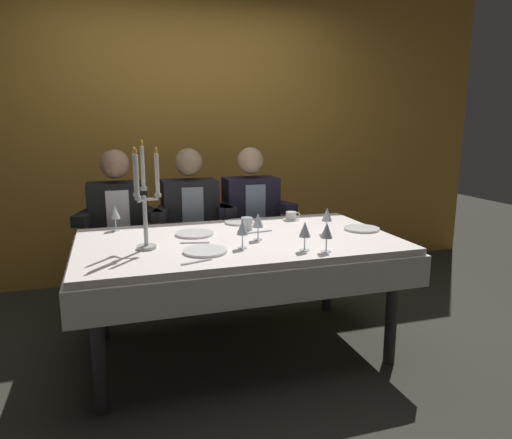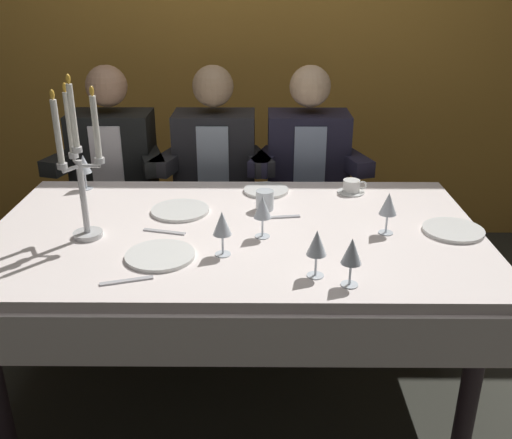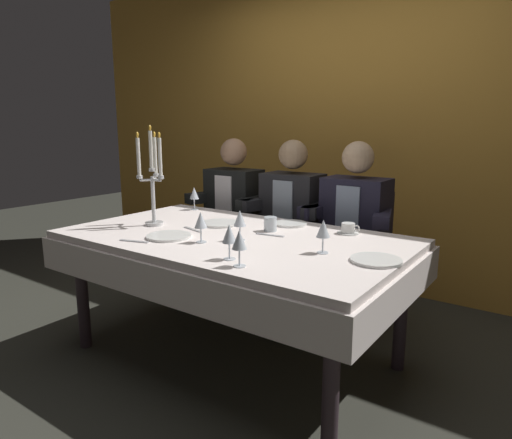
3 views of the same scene
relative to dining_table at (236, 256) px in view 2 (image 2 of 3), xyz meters
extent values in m
plane|color=#313129|center=(0.00, 0.00, -0.62)|extent=(12.00, 12.00, 0.00)
cube|color=gold|center=(0.00, 1.66, 0.73)|extent=(6.00, 0.12, 2.70)
cube|color=white|center=(0.00, 0.00, 0.10)|extent=(1.90, 1.10, 0.04)
cube|color=white|center=(0.00, 0.00, -0.01)|extent=(1.94, 1.14, 0.18)
cylinder|color=#33262D|center=(0.83, -0.43, -0.27)|extent=(0.07, 0.07, 0.70)
cylinder|color=#33262D|center=(-0.83, 0.43, -0.27)|extent=(0.07, 0.07, 0.70)
cylinder|color=#33262D|center=(0.83, 0.43, -0.27)|extent=(0.07, 0.07, 0.70)
cylinder|color=silver|center=(-0.55, -0.08, 0.13)|extent=(0.11, 0.11, 0.02)
cylinder|color=silver|center=(-0.55, -0.08, 0.28)|extent=(0.02, 0.02, 0.28)
cylinder|color=silver|center=(-0.55, -0.08, 0.46)|extent=(0.04, 0.04, 0.02)
cylinder|color=white|center=(-0.55, -0.08, 0.58)|extent=(0.02, 0.02, 0.22)
ellipsoid|color=yellow|center=(-0.55, -0.08, 0.70)|extent=(0.02, 0.02, 0.03)
cylinder|color=silver|center=(-0.51, -0.08, 0.40)|extent=(0.07, 0.01, 0.01)
cylinder|color=silver|center=(-0.48, -0.08, 0.42)|extent=(0.04, 0.04, 0.02)
cylinder|color=white|center=(-0.48, -0.08, 0.54)|extent=(0.02, 0.02, 0.22)
ellipsoid|color=yellow|center=(-0.48, -0.08, 0.66)|extent=(0.02, 0.02, 0.03)
cylinder|color=silver|center=(-0.57, -0.05, 0.40)|extent=(0.05, 0.07, 0.01)
cylinder|color=silver|center=(-0.59, -0.02, 0.42)|extent=(0.04, 0.04, 0.02)
cylinder|color=white|center=(-0.59, -0.02, 0.54)|extent=(0.02, 0.02, 0.22)
ellipsoid|color=yellow|center=(-0.59, -0.02, 0.66)|extent=(0.02, 0.02, 0.03)
cylinder|color=silver|center=(-0.57, -0.11, 0.40)|extent=(0.05, 0.07, 0.01)
cylinder|color=silver|center=(-0.59, -0.15, 0.42)|extent=(0.04, 0.04, 0.02)
cylinder|color=white|center=(-0.59, -0.15, 0.54)|extent=(0.02, 0.02, 0.22)
ellipsoid|color=yellow|center=(-0.59, -0.15, 0.66)|extent=(0.02, 0.02, 0.03)
cylinder|color=white|center=(-0.24, 0.17, 0.13)|extent=(0.24, 0.24, 0.01)
cylinder|color=white|center=(0.12, 0.41, 0.13)|extent=(0.20, 0.20, 0.01)
cylinder|color=white|center=(0.84, -0.03, 0.13)|extent=(0.23, 0.23, 0.01)
cylinder|color=white|center=(-0.25, -0.25, 0.13)|extent=(0.24, 0.24, 0.01)
cylinder|color=silver|center=(-0.03, -0.23, 0.12)|extent=(0.06, 0.06, 0.00)
cylinder|color=silver|center=(-0.03, -0.23, 0.16)|extent=(0.01, 0.01, 0.07)
cone|color=silver|center=(-0.03, -0.23, 0.24)|extent=(0.07, 0.07, 0.08)
cylinder|color=maroon|center=(-0.03, -0.23, 0.22)|extent=(0.04, 0.04, 0.03)
cylinder|color=silver|center=(0.11, -0.08, 0.12)|extent=(0.06, 0.06, 0.00)
cylinder|color=silver|center=(0.11, -0.08, 0.16)|extent=(0.01, 0.01, 0.07)
cone|color=silver|center=(0.11, -0.08, 0.24)|extent=(0.07, 0.07, 0.08)
cylinder|color=silver|center=(0.58, -0.04, 0.12)|extent=(0.06, 0.06, 0.00)
cylinder|color=silver|center=(0.58, -0.04, 0.16)|extent=(0.01, 0.01, 0.07)
cone|color=silver|center=(0.58, -0.04, 0.24)|extent=(0.07, 0.07, 0.08)
cylinder|color=maroon|center=(0.58, -0.04, 0.22)|extent=(0.04, 0.04, 0.03)
cylinder|color=silver|center=(-0.71, 0.44, 0.12)|extent=(0.06, 0.06, 0.00)
cylinder|color=silver|center=(-0.71, 0.44, 0.16)|extent=(0.01, 0.01, 0.07)
cone|color=silver|center=(-0.71, 0.44, 0.24)|extent=(0.07, 0.07, 0.08)
cylinder|color=#E0D172|center=(-0.71, 0.44, 0.22)|extent=(0.04, 0.04, 0.03)
cylinder|color=silver|center=(0.38, -0.44, 0.12)|extent=(0.06, 0.06, 0.00)
cylinder|color=silver|center=(0.38, -0.44, 0.16)|extent=(0.01, 0.01, 0.07)
cone|color=silver|center=(0.38, -0.44, 0.24)|extent=(0.07, 0.07, 0.08)
cylinder|color=maroon|center=(0.38, -0.44, 0.22)|extent=(0.04, 0.04, 0.03)
cylinder|color=silver|center=(0.28, -0.38, 0.12)|extent=(0.06, 0.06, 0.00)
cylinder|color=silver|center=(0.28, -0.38, 0.16)|extent=(0.01, 0.01, 0.07)
cone|color=silver|center=(0.28, -0.38, 0.24)|extent=(0.07, 0.07, 0.08)
cylinder|color=maroon|center=(0.28, -0.38, 0.22)|extent=(0.04, 0.04, 0.03)
cylinder|color=silver|center=(0.12, 0.20, 0.16)|extent=(0.08, 0.08, 0.08)
cylinder|color=white|center=(0.51, 0.40, 0.12)|extent=(0.12, 0.12, 0.01)
cylinder|color=white|center=(0.51, 0.40, 0.15)|extent=(0.08, 0.08, 0.05)
torus|color=white|center=(0.56, 0.40, 0.15)|extent=(0.04, 0.01, 0.04)
cube|color=#B7B7BC|center=(0.18, 0.11, 0.12)|extent=(0.17, 0.04, 0.01)
cube|color=#B7B7BC|center=(-0.27, -0.04, 0.12)|extent=(0.17, 0.06, 0.01)
cube|color=#B7B7BC|center=(-0.33, -0.42, 0.12)|extent=(0.17, 0.07, 0.01)
cylinder|color=#33262D|center=(-0.86, 0.70, -0.41)|extent=(0.04, 0.04, 0.42)
cylinder|color=#33262D|center=(-0.50, 0.70, -0.41)|extent=(0.04, 0.04, 0.42)
cylinder|color=#33262D|center=(-0.86, 1.06, -0.41)|extent=(0.04, 0.04, 0.42)
cylinder|color=#33262D|center=(-0.50, 1.06, -0.41)|extent=(0.04, 0.04, 0.42)
cube|color=#33262D|center=(-0.68, 0.88, -0.18)|extent=(0.42, 0.42, 0.04)
cube|color=#33262D|center=(-0.68, 1.07, 0.06)|extent=(0.38, 0.04, 0.44)
cube|color=black|center=(-0.68, 0.88, 0.11)|extent=(0.42, 0.26, 0.54)
cube|color=white|center=(-0.68, 0.75, 0.14)|extent=(0.16, 0.01, 0.40)
sphere|color=tan|center=(-0.68, 0.88, 0.51)|extent=(0.21, 0.21, 0.21)
cube|color=black|center=(-0.90, 0.78, 0.15)|extent=(0.19, 0.34, 0.08)
cube|color=black|center=(-0.46, 0.78, 0.15)|extent=(0.19, 0.34, 0.08)
cylinder|color=#33262D|center=(-0.32, 0.70, -0.41)|extent=(0.04, 0.04, 0.42)
cylinder|color=#33262D|center=(0.04, 0.70, -0.41)|extent=(0.04, 0.04, 0.42)
cylinder|color=#33262D|center=(-0.32, 1.06, -0.41)|extent=(0.04, 0.04, 0.42)
cylinder|color=#33262D|center=(0.04, 1.06, -0.41)|extent=(0.04, 0.04, 0.42)
cube|color=#33262D|center=(-0.14, 0.88, -0.18)|extent=(0.42, 0.42, 0.04)
cube|color=#33262D|center=(-0.14, 1.07, 0.06)|extent=(0.38, 0.04, 0.44)
cube|color=black|center=(-0.14, 0.88, 0.11)|extent=(0.42, 0.26, 0.54)
cube|color=#929FAE|center=(-0.14, 0.75, 0.14)|extent=(0.16, 0.01, 0.40)
sphere|color=tan|center=(-0.14, 0.88, 0.51)|extent=(0.21, 0.21, 0.21)
cube|color=black|center=(-0.36, 0.78, 0.15)|extent=(0.19, 0.34, 0.08)
cube|color=black|center=(0.08, 0.78, 0.15)|extent=(0.19, 0.34, 0.08)
cylinder|color=#33262D|center=(0.17, 0.70, -0.41)|extent=(0.04, 0.04, 0.42)
cylinder|color=#33262D|center=(0.53, 0.70, -0.41)|extent=(0.04, 0.04, 0.42)
cylinder|color=#33262D|center=(0.17, 1.06, -0.41)|extent=(0.04, 0.04, 0.42)
cylinder|color=#33262D|center=(0.53, 1.06, -0.41)|extent=(0.04, 0.04, 0.42)
cube|color=#33262D|center=(0.35, 0.88, -0.18)|extent=(0.42, 0.42, 0.04)
cube|color=#33262D|center=(0.35, 1.07, 0.06)|extent=(0.38, 0.04, 0.44)
cube|color=#1E1C2D|center=(0.35, 0.88, 0.11)|extent=(0.42, 0.26, 0.54)
cube|color=#8695AD|center=(0.35, 0.75, 0.14)|extent=(0.16, 0.01, 0.40)
sphere|color=#D4AC82|center=(0.35, 0.88, 0.51)|extent=(0.21, 0.21, 0.21)
cube|color=#1E1C2D|center=(0.13, 0.78, 0.15)|extent=(0.19, 0.34, 0.08)
cube|color=#1E1C2D|center=(0.57, 0.78, 0.15)|extent=(0.19, 0.34, 0.08)
camera|label=1|loc=(-0.73, -2.68, 0.82)|focal=32.81mm
camera|label=2|loc=(0.10, -2.02, 1.02)|focal=39.79mm
camera|label=3|loc=(1.54, -1.95, 0.73)|focal=32.10mm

